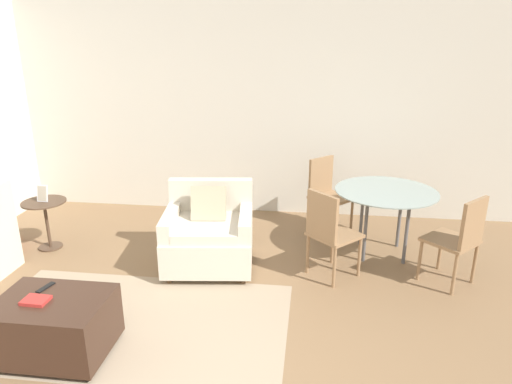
{
  "coord_description": "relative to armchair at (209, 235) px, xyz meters",
  "views": [
    {
      "loc": [
        0.7,
        -2.3,
        2.26
      ],
      "look_at": [
        0.14,
        2.13,
        0.75
      ],
      "focal_mm": 32.0,
      "sensor_mm": 36.0,
      "label": 1
    }
  ],
  "objects": [
    {
      "name": "dining_chair_far_left",
      "position": [
        1.21,
        1.11,
        0.17
      ],
      "size": [
        0.59,
        0.59,
        0.9
      ],
      "color": "#93704C",
      "rests_on": "ground_plane"
    },
    {
      "name": "dining_chair_near_left",
      "position": [
        1.21,
        -0.1,
        0.17
      ],
      "size": [
        0.59,
        0.59,
        0.9
      ],
      "color": "#93704C",
      "rests_on": "ground_plane"
    },
    {
      "name": "area_rug",
      "position": [
        -0.41,
        -1.09,
        -0.34
      ],
      "size": [
        2.57,
        1.5,
        0.01
      ],
      "color": "gray",
      "rests_on": "ground_plane"
    },
    {
      "name": "ottoman",
      "position": [
        -0.83,
        -1.53,
        -0.1
      ],
      "size": [
        0.81,
        0.59,
        0.46
      ],
      "color": "#382319",
      "rests_on": "ground_plane"
    },
    {
      "name": "dining_table",
      "position": [
        1.81,
        0.5,
        0.3
      ],
      "size": [
        1.07,
        1.07,
        0.73
      ],
      "color": "#8C9E99",
      "rests_on": "ground_plane"
    },
    {
      "name": "potted_plant",
      "position": [
        -2.43,
        0.13,
        -0.07
      ],
      "size": [
        0.33,
        0.33,
        1.21
      ],
      "color": "maroon",
      "rests_on": "ground_plane"
    },
    {
      "name": "picture_frame",
      "position": [
        -1.89,
        0.18,
        0.3
      ],
      "size": [
        0.12,
        0.07,
        0.19
      ],
      "color": "silver",
      "rests_on": "side_table"
    },
    {
      "name": "armchair",
      "position": [
        0.0,
        0.0,
        0.0
      ],
      "size": [
        0.97,
        0.91,
        0.85
      ],
      "color": "beige",
      "rests_on": "ground_plane"
    },
    {
      "name": "book_stack",
      "position": [
        -0.91,
        -1.57,
        0.12
      ],
      "size": [
        0.19,
        0.14,
        0.03
      ],
      "color": "#B72D28",
      "rests_on": "ottoman"
    },
    {
      "name": "wall_back",
      "position": [
        0.32,
        1.68,
        1.03
      ],
      "size": [
        12.0,
        0.06,
        2.75
      ],
      "color": "beige",
      "rests_on": "ground_plane"
    },
    {
      "name": "tv_remote_primary",
      "position": [
        -0.95,
        -1.37,
        0.12
      ],
      "size": [
        0.08,
        0.16,
        0.01
      ],
      "color": "black",
      "rests_on": "ottoman"
    },
    {
      "name": "dining_chair_near_right",
      "position": [
        2.42,
        -0.1,
        0.17
      ],
      "size": [
        0.59,
        0.59,
        0.9
      ],
      "color": "#93704C",
      "rests_on": "ground_plane"
    },
    {
      "name": "side_table",
      "position": [
        -1.89,
        0.18,
        0.05
      ],
      "size": [
        0.47,
        0.47,
        0.56
      ],
      "color": "#4C3828",
      "rests_on": "ground_plane"
    }
  ]
}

